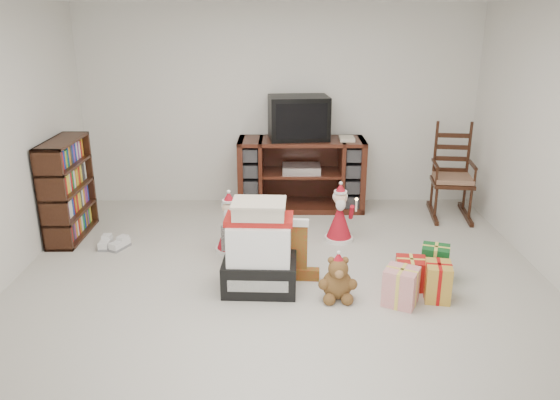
# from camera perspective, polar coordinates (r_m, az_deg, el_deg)

# --- Properties ---
(room) EXTENTS (5.01, 5.01, 2.51)m
(room) POSITION_cam_1_polar(r_m,az_deg,el_deg) (4.55, 0.13, 4.76)
(room) COLOR #B9B5A9
(room) RESTS_ON ground
(tv_stand) EXTENTS (1.57, 0.58, 0.89)m
(tv_stand) POSITION_cam_1_polar(r_m,az_deg,el_deg) (6.88, 2.23, 2.72)
(tv_stand) COLOR #461914
(tv_stand) RESTS_ON floor
(bookshelf) EXTENTS (0.30, 0.90, 1.09)m
(bookshelf) POSITION_cam_1_polar(r_m,az_deg,el_deg) (6.39, -21.30, 0.89)
(bookshelf) COLOR #33190D
(bookshelf) RESTS_ON floor
(rocking_chair) EXTENTS (0.57, 0.84, 1.18)m
(rocking_chair) POSITION_cam_1_polar(r_m,az_deg,el_deg) (6.98, 17.38, 1.71)
(rocking_chair) COLOR #33190D
(rocking_chair) RESTS_ON floor
(gift_pile) EXTENTS (0.67, 0.50, 0.82)m
(gift_pile) POSITION_cam_1_polar(r_m,az_deg,el_deg) (4.85, -2.15, -5.50)
(gift_pile) COLOR black
(gift_pile) RESTS_ON floor
(red_suitcase) EXTENTS (0.39, 0.30, 0.52)m
(red_suitcase) POSITION_cam_1_polar(r_m,az_deg,el_deg) (5.47, -3.40, -4.11)
(red_suitcase) COLOR maroon
(red_suitcase) RESTS_ON floor
(stocking) EXTENTS (0.28, 0.14, 0.58)m
(stocking) POSITION_cam_1_polar(r_m,az_deg,el_deg) (5.09, 1.66, -5.10)
(stocking) COLOR #0C721E
(stocking) RESTS_ON floor
(teddy_bear) EXTENTS (0.26, 0.23, 0.39)m
(teddy_bear) POSITION_cam_1_polar(r_m,az_deg,el_deg) (4.79, 6.02, -8.36)
(teddy_bear) COLOR brown
(teddy_bear) RESTS_ON floor
(santa_figurine) EXTENTS (0.32, 0.30, 0.66)m
(santa_figurine) POSITION_cam_1_polar(r_m,az_deg,el_deg) (5.96, 6.24, -1.95)
(santa_figurine) COLOR #A5111F
(santa_figurine) RESTS_ON floor
(mrs_claus_figurine) EXTENTS (0.32, 0.30, 0.65)m
(mrs_claus_figurine) POSITION_cam_1_polar(r_m,az_deg,el_deg) (5.68, -5.27, -3.01)
(mrs_claus_figurine) COLOR #A5111F
(mrs_claus_figurine) RESTS_ON floor
(sneaker_pair) EXTENTS (0.31, 0.27, 0.09)m
(sneaker_pair) POSITION_cam_1_polar(r_m,az_deg,el_deg) (6.07, -17.08, -4.43)
(sneaker_pair) COLOR silver
(sneaker_pair) RESTS_ON floor
(gift_cluster) EXTENTS (0.54, 0.84, 0.25)m
(gift_cluster) POSITION_cam_1_polar(r_m,az_deg,el_deg) (5.03, 14.96, -8.14)
(gift_cluster) COLOR #A81613
(gift_cluster) RESTS_ON floor
(crt_television) EXTENTS (0.76, 0.58, 0.52)m
(crt_television) POSITION_cam_1_polar(r_m,az_deg,el_deg) (6.75, 1.95, 8.60)
(crt_television) COLOR black
(crt_television) RESTS_ON tv_stand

